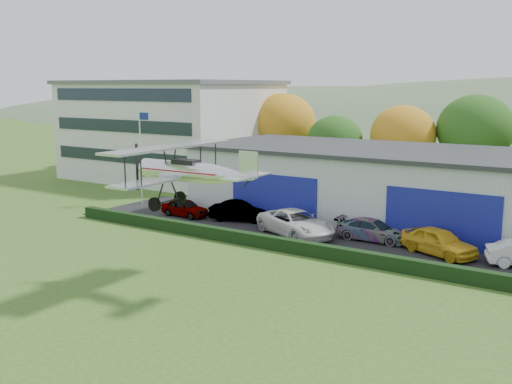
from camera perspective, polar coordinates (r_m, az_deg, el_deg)
The scene contains 13 objects.
ground at distance 22.48m, azimuth -13.40°, elevation -16.07°, with size 300.00×300.00×0.00m, color #335D1D.
apron at distance 37.90m, azimuth 13.89°, elevation -5.14°, with size 48.00×9.00×0.05m, color black.
hedge at distance 33.46m, azimuth 11.12°, elevation -6.41°, with size 46.00×0.60×0.80m, color black.
hangar at distance 43.35m, azimuth 19.64°, elevation 0.03°, with size 40.60×12.60×5.30m.
office_block at distance 65.03m, azimuth -8.10°, elevation 5.99°, with size 20.60×15.60×10.40m.
flagpole at distance 50.07m, azimuth -10.96°, elevation 4.19°, with size 1.05×0.10×8.00m.
tree_belt at distance 56.18m, azimuth 18.84°, elevation 5.30°, with size 75.70×13.22×10.12m.
car_0 at distance 45.41m, azimuth -6.85°, elevation -1.49°, with size 1.58×3.94×1.34m, color gray.
car_1 at distance 43.51m, azimuth -1.53°, elevation -1.84°, with size 1.56×4.48×1.47m, color gray.
car_2 at distance 39.35m, azimuth 3.86°, elevation -3.00°, with size 2.78×6.04×1.68m, color silver.
car_3 at distance 38.80m, azimuth 11.13°, elevation -3.59°, with size 1.92×4.72×1.37m, color gray.
car_4 at distance 36.44m, azimuth 17.16°, elevation -4.57°, with size 1.90×4.71×1.61m, color gold.
biplane at distance 28.48m, azimuth -6.61°, elevation 2.15°, with size 7.21×8.22×3.09m.
Camera 1 is at (14.97, -13.60, 9.83)m, focal length 41.62 mm.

